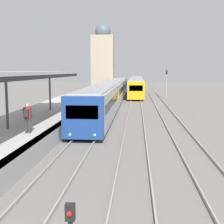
# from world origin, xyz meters

# --- Properties ---
(platform_canopy) EXTENTS (4.00, 23.18, 3.40)m
(platform_canopy) POSITION_xyz_m (-4.33, 12.96, 4.31)
(platform_canopy) COLOR beige
(platform_canopy) RESTS_ON station_platform
(person_on_platform) EXTENTS (0.40, 0.40, 1.66)m
(person_on_platform) POSITION_xyz_m (-2.68, 11.66, 2.02)
(person_on_platform) COLOR #2D2D33
(person_on_platform) RESTS_ON station_platform
(train_near) EXTENTS (2.60, 47.44, 3.04)m
(train_near) POSITION_xyz_m (0.00, 37.46, 1.69)
(train_near) COLOR navy
(train_near) RESTS_ON ground_plane
(train_far) EXTENTS (2.57, 44.87, 3.03)m
(train_far) POSITION_xyz_m (3.21, 63.18, 1.68)
(train_far) COLOR gold
(train_far) RESTS_ON ground_plane
(signal_mast_far) EXTENTS (0.28, 0.29, 4.62)m
(signal_mast_far) POSITION_xyz_m (8.14, 46.44, 2.93)
(signal_mast_far) COLOR gray
(signal_mast_far) RESTS_ON ground_plane
(distant_domed_building) EXTENTS (4.00, 4.00, 13.00)m
(distant_domed_building) POSITION_xyz_m (-2.93, 52.90, 6.12)
(distant_domed_building) COLOR gray
(distant_domed_building) RESTS_ON ground_plane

